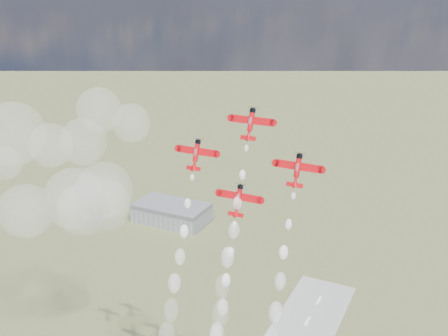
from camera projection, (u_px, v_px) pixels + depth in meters
name	position (u px, v px, depth m)	size (l,w,h in m)	color
hangar	(172.00, 213.00, 363.58)	(50.00, 28.00, 13.00)	gray
plane_lead	(251.00, 123.00, 136.90)	(12.12, 5.51, 8.27)	red
plane_left	(196.00, 154.00, 142.82)	(12.12, 5.51, 8.27)	red
plane_right	(297.00, 169.00, 130.93)	(12.12, 5.51, 8.27)	red
plane_slot	(238.00, 200.00, 136.84)	(12.12, 5.51, 8.27)	red
smoke_trail_lead	(222.00, 303.00, 136.51)	(5.41, 22.33, 50.69)	white
smoke_trail_left	(168.00, 326.00, 142.69)	(5.18, 22.13, 50.85)	white
drifted_smoke_cloud	(69.00, 177.00, 179.31)	(55.53, 40.16, 55.53)	white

